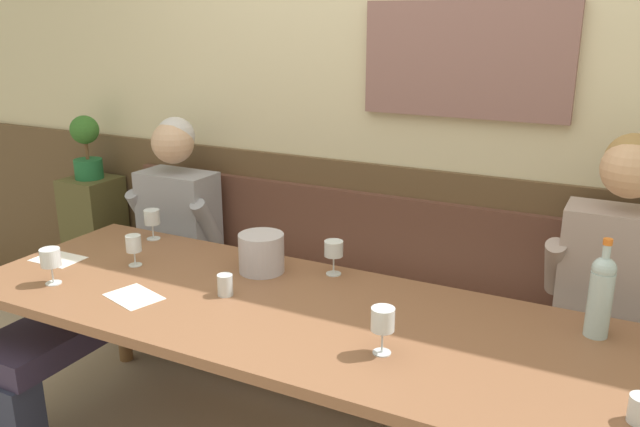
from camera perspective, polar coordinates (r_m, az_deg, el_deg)
room_wall_back at (r=3.03m, az=6.68°, el=10.43°), size 6.80×0.12×2.80m
wood_wainscot_panel at (r=3.20m, az=5.74°, el=-5.18°), size 6.80×0.03×1.08m
wall_bench at (r=3.13m, az=4.16°, el=-10.86°), size 2.93×0.42×0.94m
dining_table at (r=2.40m, az=-2.36°, el=-9.81°), size 2.63×0.89×0.73m
person_center_left_seat at (r=3.26m, az=-16.25°, el=-3.82°), size 0.50×1.32×1.26m
person_left_seat at (r=2.46m, az=23.88°, el=-10.93°), size 0.51×1.32×1.35m
ice_bucket at (r=2.67m, az=-5.22°, el=-3.50°), size 0.19×0.19×0.16m
wine_bottle_amber_mid at (r=2.31m, az=23.66°, el=-6.55°), size 0.08×0.08×0.34m
wine_glass_center_front at (r=3.14m, az=-14.69°, el=-0.45°), size 0.07×0.07×0.15m
wine_glass_mid_left at (r=2.75m, az=-22.80°, el=-3.77°), size 0.08×0.08×0.15m
wine_glass_near_bucket at (r=2.83m, az=-16.22°, el=-2.65°), size 0.07×0.07×0.14m
wine_glass_mid_right at (r=2.62m, az=1.22°, el=-3.23°), size 0.08×0.08×0.14m
wine_glass_center_rear at (r=2.03m, az=5.59°, el=-9.53°), size 0.08×0.08×0.16m
water_tumbler_left at (r=2.48m, az=-8.42°, el=-6.29°), size 0.06×0.06×0.08m
tasting_sheet_left_guest at (r=2.56m, az=-16.19°, el=-7.10°), size 0.24×0.20×0.00m
tasting_sheet_right_guest at (r=3.05m, az=-22.22°, el=-3.76°), size 0.21×0.15×0.00m
corner_pedestal at (r=4.06m, az=-19.16°, el=-2.90°), size 0.28×0.28×0.85m
potted_plant at (r=3.90m, az=-20.04°, el=5.66°), size 0.16×0.16×0.36m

